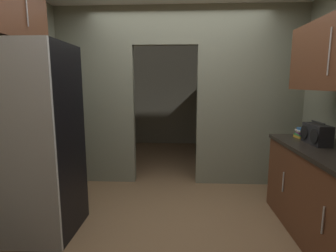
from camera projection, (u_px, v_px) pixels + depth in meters
name	position (u px, v px, depth m)	size (l,w,h in m)	color
ground	(176.00, 229.00, 2.71)	(20.00, 20.00, 0.00)	brown
kitchen_partition	(182.00, 93.00, 3.83)	(3.56, 0.12, 2.58)	gray
adjoining_room_shell	(180.00, 93.00, 5.68)	(3.56, 2.72, 2.58)	gray
refrigerator	(35.00, 142.00, 2.55)	(0.73, 0.71, 1.87)	black
lower_cabinet_run	(336.00, 201.00, 2.37)	(0.66, 1.80, 0.89)	brown
upper_cabinet_fridgeside	(8.00, 5.00, 2.45)	(0.36, 0.80, 0.66)	brown
boombox	(317.00, 134.00, 2.64)	(0.16, 0.36, 0.23)	black
book_stack	(302.00, 133.00, 2.95)	(0.14, 0.17, 0.12)	gold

